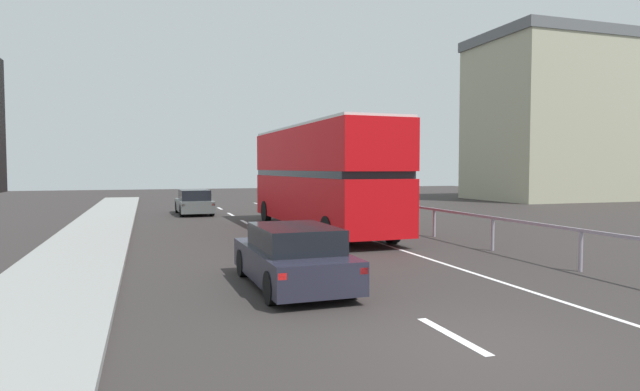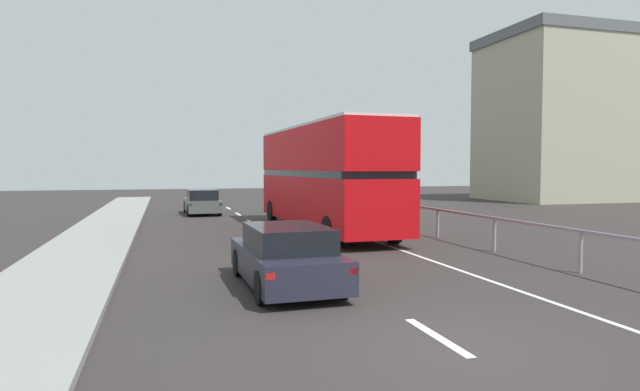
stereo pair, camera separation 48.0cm
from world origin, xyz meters
name	(u,v)px [view 1 (the left image)]	position (x,y,z in m)	size (l,w,h in m)	color
ground_plane	(466,346)	(0.00, 0.00, -0.05)	(74.61, 120.00, 0.10)	#2D2927
lane_paint_markings	(367,251)	(2.01, 8.32, 0.00)	(3.26, 46.00, 0.01)	silver
bridge_side_railing	(461,218)	(5.74, 9.00, 0.86)	(0.10, 42.00, 1.06)	gray
distant_building_block	(581,119)	(29.79, 28.58, 6.57)	(17.80, 9.02, 13.10)	#A2A185
double_decker_bus_red	(320,175)	(2.25, 13.77, 2.26)	(2.86, 11.41, 4.21)	red
hatchback_car_near	(293,257)	(-1.44, 4.34, 0.65)	(1.86, 4.20, 1.33)	#21212F
sedan_car_ahead	(194,202)	(-1.91, 23.37, 0.65)	(1.87, 4.23, 1.36)	#4C5150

